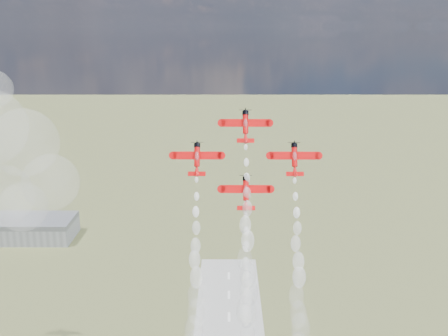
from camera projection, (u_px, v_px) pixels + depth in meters
hangar at (33, 228)px, 320.44m from camera, size 50.00×28.00×13.00m
plane_lead at (245, 126)px, 146.46m from camera, size 13.45×6.86×8.87m
plane_left at (197, 158)px, 144.55m from camera, size 13.45×6.86×8.87m
plane_right at (294, 159)px, 144.41m from camera, size 13.45×6.86×8.87m
plane_slot at (246, 192)px, 142.51m from camera, size 13.45×6.86×8.87m
smoke_trail_lead at (247, 274)px, 137.89m from camera, size 5.66×23.47×42.20m
smoke_trail_left at (195, 310)px, 136.14m from camera, size 5.33×22.44×42.24m
smoke_trail_right at (299, 311)px, 135.99m from camera, size 5.70×23.06×42.23m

